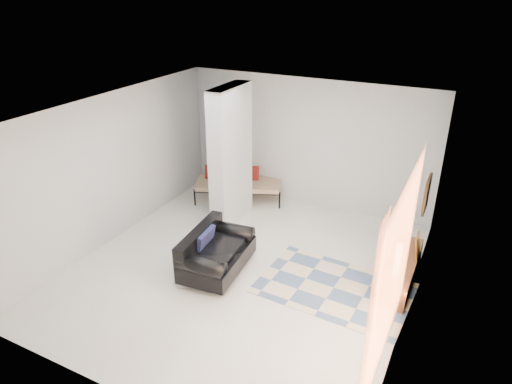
% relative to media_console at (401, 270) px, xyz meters
% --- Properties ---
extents(floor, '(6.00, 6.00, 0.00)m').
position_rel_media_console_xyz_m(floor, '(-2.52, -0.90, -0.20)').
color(floor, silver).
rests_on(floor, ground).
extents(ceiling, '(6.00, 6.00, 0.00)m').
position_rel_media_console_xyz_m(ceiling, '(-2.52, -0.90, 2.60)').
color(ceiling, white).
rests_on(ceiling, wall_back).
extents(wall_back, '(6.00, 0.00, 6.00)m').
position_rel_media_console_xyz_m(wall_back, '(-2.52, 2.10, 1.20)').
color(wall_back, silver).
rests_on(wall_back, ground).
extents(wall_front, '(6.00, 0.00, 6.00)m').
position_rel_media_console_xyz_m(wall_front, '(-2.52, -3.90, 1.20)').
color(wall_front, silver).
rests_on(wall_front, ground).
extents(wall_left, '(0.00, 6.00, 6.00)m').
position_rel_media_console_xyz_m(wall_left, '(-5.27, -0.90, 1.20)').
color(wall_left, silver).
rests_on(wall_left, ground).
extents(wall_right, '(0.00, 6.00, 6.00)m').
position_rel_media_console_xyz_m(wall_right, '(0.23, -0.90, 1.20)').
color(wall_right, silver).
rests_on(wall_right, ground).
extents(partition_column, '(0.35, 1.20, 2.80)m').
position_rel_media_console_xyz_m(partition_column, '(-3.62, 0.70, 1.20)').
color(partition_column, silver).
rests_on(partition_column, floor).
extents(hallway_door, '(0.85, 0.06, 2.04)m').
position_rel_media_console_xyz_m(hallway_door, '(-4.62, 2.06, 0.82)').
color(hallway_door, white).
rests_on(hallway_door, floor).
extents(curtain, '(0.00, 2.55, 2.55)m').
position_rel_media_console_xyz_m(curtain, '(0.15, -2.05, 1.25)').
color(curtain, '#FF8143').
rests_on(curtain, wall_right).
extents(wall_art, '(0.04, 0.45, 0.55)m').
position_rel_media_console_xyz_m(wall_art, '(0.20, -0.00, 1.45)').
color(wall_art, '#35210E').
rests_on(wall_art, wall_right).
extents(media_console, '(0.45, 1.73, 0.80)m').
position_rel_media_console_xyz_m(media_console, '(0.00, 0.00, 0.00)').
color(media_console, brown).
rests_on(media_console, floor).
extents(loveseat, '(0.99, 1.55, 0.76)m').
position_rel_media_console_xyz_m(loveseat, '(-2.94, -1.14, 0.15)').
color(loveseat, silver).
rests_on(loveseat, floor).
extents(daybed, '(2.09, 1.48, 0.77)m').
position_rel_media_console_xyz_m(daybed, '(-3.95, 1.56, 0.21)').
color(daybed, black).
rests_on(daybed, floor).
extents(area_rug, '(2.49, 1.74, 0.01)m').
position_rel_media_console_xyz_m(area_rug, '(-0.92, -0.70, -0.20)').
color(area_rug, beige).
rests_on(area_rug, floor).
extents(cylinder_lamp, '(0.10, 0.10, 0.56)m').
position_rel_media_console_xyz_m(cylinder_lamp, '(-0.02, -0.47, 0.48)').
color(cylinder_lamp, silver).
rests_on(cylinder_lamp, media_console).
extents(bronze_figurine, '(0.14, 0.14, 0.25)m').
position_rel_media_console_xyz_m(bronze_figurine, '(-0.05, 0.38, 0.32)').
color(bronze_figurine, black).
rests_on(bronze_figurine, media_console).
extents(vase, '(0.19, 0.19, 0.17)m').
position_rel_media_console_xyz_m(vase, '(-0.05, -0.05, 0.28)').
color(vase, white).
rests_on(vase, media_console).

